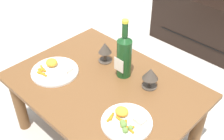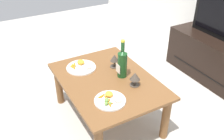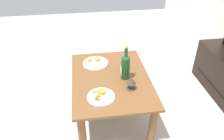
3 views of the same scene
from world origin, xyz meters
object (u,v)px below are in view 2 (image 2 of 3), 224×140
object	(u,v)px
tv_stand	(224,63)
wine_bottle	(122,62)
goblet_left	(114,59)
dinner_plate_right	(110,100)
dining_table	(107,86)
goblet_right	(135,77)
dinner_plate_left	(81,67)

from	to	relation	value
tv_stand	wine_bottle	size ratio (longest dim) A/B	3.84
goblet_left	dinner_plate_right	bearing A→B (deg)	-33.46
dinner_plate_right	goblet_left	bearing A→B (deg)	146.54
wine_bottle	dining_table	bearing A→B (deg)	-97.95
goblet_right	dinner_plate_left	size ratio (longest dim) A/B	0.45
dining_table	tv_stand	world-z (taller)	tv_stand
tv_stand	goblet_right	size ratio (longest dim) A/B	10.97
dining_table	dinner_plate_right	bearing A→B (deg)	-24.30
wine_bottle	goblet_right	world-z (taller)	wine_bottle
tv_stand	goblet_right	distance (m)	1.32
tv_stand	goblet_right	world-z (taller)	goblet_right
tv_stand	dinner_plate_left	xyz separation A→B (m)	(-0.37, -1.57, 0.21)
dining_table	goblet_left	bearing A→B (deg)	133.81
tv_stand	dinner_plate_left	bearing A→B (deg)	-103.39
wine_bottle	dinner_plate_right	distance (m)	0.39
goblet_left	dinner_plate_left	world-z (taller)	goblet_left
dining_table	dinner_plate_right	world-z (taller)	dinner_plate_right
tv_stand	dinner_plate_right	world-z (taller)	dinner_plate_right
dinner_plate_left	dinner_plate_right	xyz separation A→B (m)	(0.56, -0.00, 0.00)
wine_bottle	goblet_left	distance (m)	0.18
goblet_left	dinner_plate_right	world-z (taller)	goblet_left
goblet_right	dinner_plate_left	world-z (taller)	goblet_right
dining_table	tv_stand	size ratio (longest dim) A/B	0.76
goblet_left	dinner_plate_left	bearing A→B (deg)	-115.37
goblet_left	wine_bottle	bearing A→B (deg)	-6.68
dinner_plate_left	tv_stand	bearing A→B (deg)	76.61
goblet_right	wine_bottle	bearing A→B (deg)	-173.32
wine_bottle	dinner_plate_right	bearing A→B (deg)	-45.63
goblet_right	dinner_plate_right	size ratio (longest dim) A/B	0.50
dinner_plate_left	dinner_plate_right	size ratio (longest dim) A/B	1.12
dinner_plate_left	wine_bottle	bearing A→B (deg)	40.61
wine_bottle	goblet_left	world-z (taller)	wine_bottle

